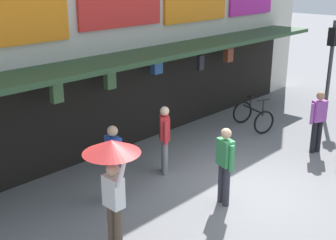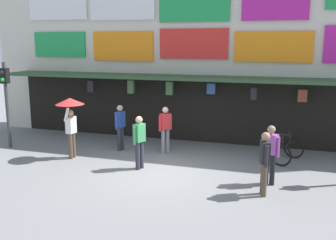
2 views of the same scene
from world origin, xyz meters
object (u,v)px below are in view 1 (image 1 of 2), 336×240
(pedestrian_in_green, at_px, (225,162))
(pedestrian_with_umbrella, at_px, (112,165))
(bicycle_parked, at_px, (253,116))
(pedestrian_in_white, at_px, (318,119))
(pedestrian_in_blue, at_px, (114,159))
(pedestrian_in_yellow, at_px, (165,136))
(traffic_light_far, at_px, (331,55))

(pedestrian_in_green, bearing_deg, pedestrian_with_umbrella, 171.89)
(bicycle_parked, bearing_deg, pedestrian_in_white, -101.45)
(bicycle_parked, distance_m, pedestrian_in_green, 4.92)
(pedestrian_in_blue, xyz_separation_m, pedestrian_with_umbrella, (-1.18, -1.40, 0.69))
(pedestrian_in_yellow, bearing_deg, bicycle_parked, 2.90)
(bicycle_parked, xyz_separation_m, pedestrian_with_umbrella, (-7.03, -1.75, 1.25))
(bicycle_parked, bearing_deg, pedestrian_in_yellow, -177.10)
(bicycle_parked, xyz_separation_m, pedestrian_in_yellow, (-4.17, -0.21, 0.55))
(pedestrian_in_yellow, distance_m, pedestrian_with_umbrella, 3.32)
(pedestrian_in_white, distance_m, pedestrian_in_green, 3.94)
(pedestrian_with_umbrella, relative_size, pedestrian_in_green, 1.24)
(pedestrian_with_umbrella, bearing_deg, pedestrian_in_green, -8.11)
(pedestrian_in_yellow, xyz_separation_m, pedestrian_with_umbrella, (-2.86, -1.54, 0.69))
(traffic_light_far, height_order, pedestrian_in_blue, traffic_light_far)
(bicycle_parked, bearing_deg, traffic_light_far, -27.66)
(pedestrian_in_white, bearing_deg, pedestrian_with_umbrella, 175.44)
(pedestrian_in_blue, distance_m, pedestrian_in_green, 2.29)
(bicycle_parked, xyz_separation_m, pedestrian_in_white, (-0.46, -2.27, 0.55))
(pedestrian_in_green, bearing_deg, pedestrian_in_white, -2.17)
(pedestrian_in_blue, height_order, pedestrian_in_yellow, same)
(pedestrian_in_blue, bearing_deg, pedestrian_in_green, -50.60)
(pedestrian_in_white, distance_m, pedestrian_in_yellow, 4.25)
(traffic_light_far, height_order, bicycle_parked, traffic_light_far)
(pedestrian_in_white, distance_m, pedestrian_with_umbrella, 6.63)
(pedestrian_in_white, bearing_deg, pedestrian_in_green, 177.83)
(pedestrian_in_yellow, height_order, pedestrian_in_green, same)
(pedestrian_in_blue, xyz_separation_m, pedestrian_in_green, (1.45, -1.77, 0.00))
(traffic_light_far, distance_m, pedestrian_with_umbrella, 9.42)
(bicycle_parked, distance_m, pedestrian_with_umbrella, 7.35)
(pedestrian_in_yellow, bearing_deg, pedestrian_in_blue, -175.19)
(pedestrian_in_white, xyz_separation_m, pedestrian_with_umbrella, (-6.57, 0.52, 0.69))
(pedestrian_in_white, relative_size, pedestrian_with_umbrella, 0.81)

